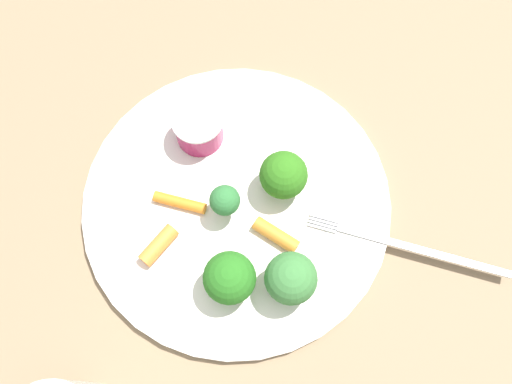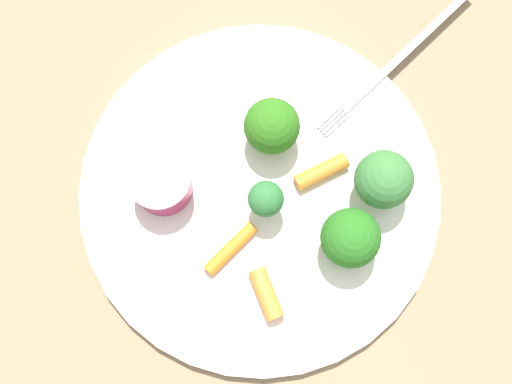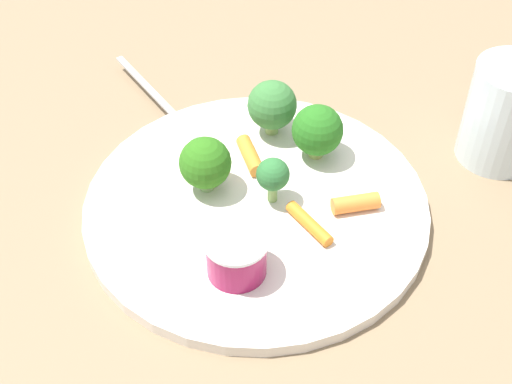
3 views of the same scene
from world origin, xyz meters
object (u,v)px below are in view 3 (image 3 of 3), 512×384
(sauce_cup, at_px, (236,256))
(drinking_glass, at_px, (506,114))
(broccoli_floret_0, at_px, (273,175))
(fork, at_px, (164,104))
(broccoli_floret_2, at_px, (314,128))
(carrot_stick_2, at_px, (356,203))
(broccoli_floret_3, at_px, (272,105))
(plate, at_px, (256,206))
(carrot_stick_1, at_px, (309,223))
(broccoli_floret_1, at_px, (205,163))
(carrot_stick_0, at_px, (250,155))

(sauce_cup, relative_size, drinking_glass, 0.51)
(broccoli_floret_0, xyz_separation_m, fork, (-0.03, -0.17, -0.03))
(broccoli_floret_2, distance_m, carrot_stick_2, 0.08)
(carrot_stick_2, bearing_deg, drinking_glass, 163.26)
(fork, bearing_deg, broccoli_floret_0, 80.97)
(broccoli_floret_3, bearing_deg, broccoli_floret_2, 92.08)
(sauce_cup, xyz_separation_m, carrot_stick_2, (-0.12, 0.03, -0.01))
(plate, distance_m, drinking_glass, 0.24)
(broccoli_floret_3, relative_size, carrot_stick_1, 1.08)
(plate, distance_m, broccoli_floret_0, 0.04)
(broccoli_floret_1, bearing_deg, sauce_cup, 59.11)
(broccoli_floret_0, bearing_deg, broccoli_floret_3, -138.16)
(drinking_glass, bearing_deg, broccoli_floret_1, -35.48)
(broccoli_floret_1, distance_m, broccoli_floret_2, 0.11)
(drinking_glass, bearing_deg, carrot_stick_1, -17.31)
(broccoli_floret_3, xyz_separation_m, drinking_glass, (-0.13, 0.17, 0.01))
(broccoli_floret_2, xyz_separation_m, broccoli_floret_3, (0.00, -0.05, 0.00))
(broccoli_floret_0, distance_m, broccoli_floret_1, 0.06)
(plate, height_order, broccoli_floret_1, broccoli_floret_1)
(broccoli_floret_2, height_order, drinking_glass, drinking_glass)
(sauce_cup, xyz_separation_m, fork, (-0.11, -0.20, -0.02))
(fork, distance_m, drinking_glass, 0.33)
(broccoli_floret_0, distance_m, carrot_stick_2, 0.08)
(broccoli_floret_2, height_order, broccoli_floret_3, broccoli_floret_3)
(sauce_cup, bearing_deg, fork, -117.64)
(broccoli_floret_0, bearing_deg, drinking_glass, 151.38)
(broccoli_floret_1, relative_size, fork, 0.28)
(broccoli_floret_1, bearing_deg, carrot_stick_1, 103.46)
(plate, xyz_separation_m, sauce_cup, (0.07, 0.04, 0.02))
(drinking_glass, bearing_deg, carrot_stick_2, -16.74)
(sauce_cup, bearing_deg, broccoli_floret_0, -157.93)
(sauce_cup, distance_m, drinking_glass, 0.29)
(plate, bearing_deg, carrot_stick_2, 125.86)
(carrot_stick_0, height_order, fork, carrot_stick_0)
(carrot_stick_2, relative_size, fork, 0.22)
(plate, height_order, carrot_stick_2, carrot_stick_2)
(fork, bearing_deg, carrot_stick_2, 93.01)
(carrot_stick_1, relative_size, fork, 0.27)
(plate, bearing_deg, broccoli_floret_0, 140.57)
(carrot_stick_0, relative_size, carrot_stick_1, 0.89)
(broccoli_floret_1, xyz_separation_m, carrot_stick_2, (-0.07, 0.11, -0.02))
(carrot_stick_1, bearing_deg, plate, -83.07)
(carrot_stick_1, bearing_deg, carrot_stick_0, -106.86)
(broccoli_floret_2, bearing_deg, drinking_glass, 136.27)
(broccoli_floret_0, height_order, broccoli_floret_1, broccoli_floret_1)
(broccoli_floret_2, relative_size, carrot_stick_1, 1.04)
(broccoli_floret_2, xyz_separation_m, carrot_stick_0, (0.05, -0.04, -0.02))
(carrot_stick_0, bearing_deg, broccoli_floret_3, -163.25)
(broccoli_floret_3, xyz_separation_m, fork, (0.04, -0.11, -0.03))
(plate, distance_m, sauce_cup, 0.08)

